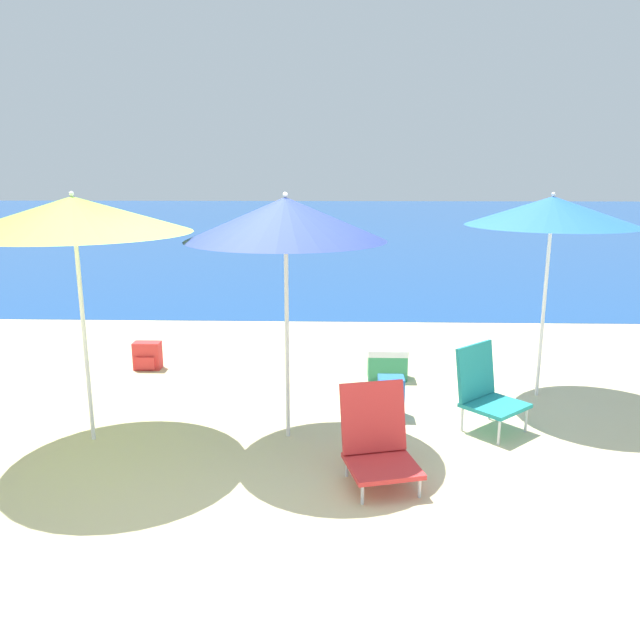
% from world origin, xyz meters
% --- Properties ---
extents(ground_plane, '(60.00, 60.00, 0.00)m').
position_xyz_m(ground_plane, '(0.00, 0.00, 0.00)').
color(ground_plane, beige).
extents(sea_water, '(60.00, 40.00, 0.01)m').
position_xyz_m(sea_water, '(0.00, 24.74, 0.00)').
color(sea_water, '#19478C').
rests_on(sea_water, ground).
extents(beach_umbrella_lime, '(1.93, 1.93, 2.17)m').
position_xyz_m(beach_umbrella_lime, '(-1.66, 0.24, 1.98)').
color(beach_umbrella_lime, white).
rests_on(beach_umbrella_lime, ground).
extents(beach_umbrella_navy, '(1.70, 1.70, 2.16)m').
position_xyz_m(beach_umbrella_navy, '(0.08, 0.36, 1.94)').
color(beach_umbrella_navy, white).
rests_on(beach_umbrella_navy, ground).
extents(beach_umbrella_blue, '(1.70, 1.70, 2.13)m').
position_xyz_m(beach_umbrella_blue, '(2.64, 1.49, 1.94)').
color(beach_umbrella_blue, white).
rests_on(beach_umbrella_blue, ground).
extents(beach_chair_red, '(0.64, 0.70, 0.74)m').
position_xyz_m(beach_chair_red, '(0.83, -0.42, 0.32)').
color(beach_chair_red, silver).
rests_on(beach_chair_red, ground).
extents(beach_chair_teal, '(0.72, 0.72, 0.78)m').
position_xyz_m(beach_chair_teal, '(1.88, 0.61, 0.39)').
color(beach_chair_teal, silver).
rests_on(beach_chair_teal, ground).
extents(backpack_blue, '(0.25, 0.24, 0.40)m').
position_xyz_m(backpack_blue, '(1.03, 0.86, 0.19)').
color(backpack_blue, blue).
rests_on(backpack_blue, ground).
extents(backpack_red, '(0.32, 0.20, 0.33)m').
position_xyz_m(backpack_red, '(-1.78, 2.26, 0.16)').
color(backpack_red, red).
rests_on(backpack_red, ground).
extents(cooler_box, '(0.46, 0.28, 0.36)m').
position_xyz_m(cooler_box, '(1.08, 2.00, 0.18)').
color(cooler_box, '#338C59').
rests_on(cooler_box, ground).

